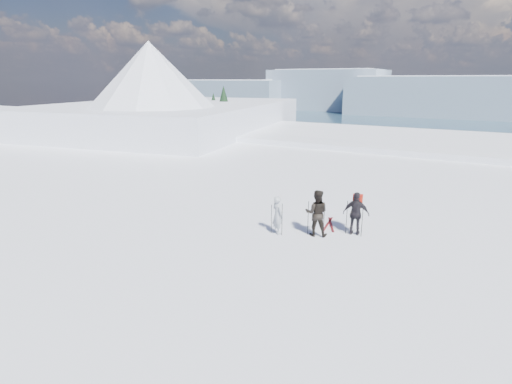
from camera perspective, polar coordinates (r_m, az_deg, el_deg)
lake_basin at (r=42.20m, az=20.70°, el=-2.16°), size 820.00×820.00×71.62m
far_mountain_range at (r=465.65m, az=32.75°, el=11.82°), size 770.00×110.00×53.00m
near_ridge at (r=51.40m, az=-9.73°, el=5.21°), size 31.37×35.68×25.62m
skier_grey at (r=15.42m, az=3.09°, el=-3.30°), size 0.66×0.60×1.52m
skier_dark at (r=15.35m, az=8.65°, el=-2.98°), size 1.05×0.92×1.81m
skier_pack at (r=15.75m, az=14.11°, el=-3.02°), size 1.04×0.56×1.69m
backpack at (r=15.68m, az=14.48°, el=1.06°), size 0.39×0.25×0.50m
ski_poles at (r=15.44m, az=8.59°, el=-3.89°), size 3.21×1.39×1.34m
skis_loose at (r=16.85m, az=10.44°, el=-4.54°), size 0.78×1.70×0.03m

